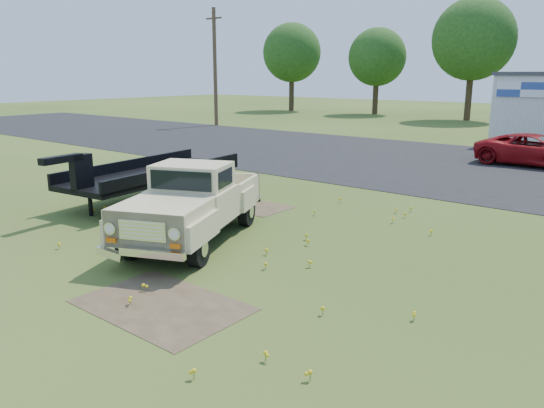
# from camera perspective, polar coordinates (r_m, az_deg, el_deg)

# --- Properties ---
(ground) EXTENTS (140.00, 140.00, 0.00)m
(ground) POSITION_cam_1_polar(r_m,az_deg,el_deg) (12.77, -5.63, -4.65)
(ground) COLOR #314E19
(ground) RESTS_ON ground
(asphalt_lot) EXTENTS (90.00, 14.00, 0.02)m
(asphalt_lot) POSITION_cam_1_polar(r_m,az_deg,el_deg) (25.40, 18.88, 3.94)
(asphalt_lot) COLOR black
(asphalt_lot) RESTS_ON ground
(dirt_patch_a) EXTENTS (3.00, 2.00, 0.01)m
(dirt_patch_a) POSITION_cam_1_polar(r_m,az_deg,el_deg) (9.85, -11.75, -10.62)
(dirt_patch_a) COLOR #463825
(dirt_patch_a) RESTS_ON ground
(dirt_patch_b) EXTENTS (2.20, 1.60, 0.01)m
(dirt_patch_b) POSITION_cam_1_polar(r_m,az_deg,el_deg) (16.54, -2.07, -0.29)
(dirt_patch_b) COLOR #463825
(dirt_patch_b) RESTS_ON ground
(utility_pole_west) EXTENTS (1.60, 0.30, 9.00)m
(utility_pole_west) POSITION_cam_1_polar(r_m,az_deg,el_deg) (43.23, -6.15, 14.50)
(utility_pole_west) COLOR #4A3922
(utility_pole_west) RESTS_ON ground
(treeline_a) EXTENTS (6.40, 6.40, 9.52)m
(treeline_a) POSITION_cam_1_polar(r_m,az_deg,el_deg) (60.84, 2.15, 15.95)
(treeline_a) COLOR #3A2B1A
(treeline_a) RESTS_ON ground
(treeline_b) EXTENTS (5.76, 5.76, 8.57)m
(treeline_b) POSITION_cam_1_polar(r_m,az_deg,el_deg) (56.26, 11.25, 15.23)
(treeline_b) COLOR #3A2B1A
(treeline_b) RESTS_ON ground
(treeline_c) EXTENTS (7.04, 7.04, 10.47)m
(treeline_c) POSITION_cam_1_polar(r_m,az_deg,el_deg) (50.93, 20.86, 16.22)
(treeline_c) COLOR #3A2B1A
(treeline_c) RESTS_ON ground
(vintage_pickup_truck) EXTENTS (4.05, 5.75, 1.95)m
(vintage_pickup_truck) POSITION_cam_1_polar(r_m,az_deg,el_deg) (13.09, -8.48, 0.17)
(vintage_pickup_truck) COLOR #D1C08C
(vintage_pickup_truck) RESTS_ON ground
(flatbed_trailer) EXTENTS (3.14, 7.14, 1.88)m
(flatbed_trailer) POSITION_cam_1_polar(r_m,az_deg,el_deg) (17.89, -12.64, 3.54)
(flatbed_trailer) COLOR black
(flatbed_trailer) RESTS_ON ground
(red_pickup) EXTENTS (5.07, 2.39, 1.40)m
(red_pickup) POSITION_cam_1_polar(r_m,az_deg,el_deg) (26.58, 26.48, 5.18)
(red_pickup) COLOR maroon
(red_pickup) RESTS_ON ground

